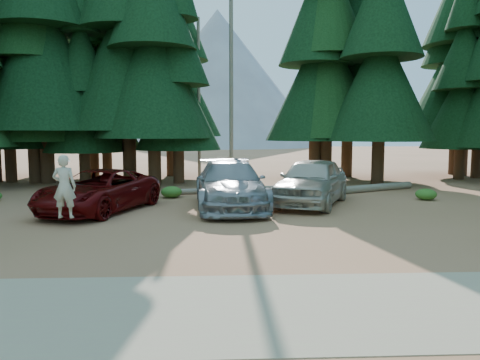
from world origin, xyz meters
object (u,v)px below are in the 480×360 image
Objects in this scene: red_pickup at (99,191)px; log_left at (212,191)px; silver_minivan_right at (312,181)px; log_mid at (261,189)px; silver_minivan_center at (230,185)px; frisbee_player at (64,186)px; log_right at (371,188)px.

log_left is at bearing 68.81° from red_pickup.
silver_minivan_right is 4.55m from log_mid.
silver_minivan_center reaches higher than log_left.
silver_minivan_right is 9.38m from frisbee_player.
frisbee_player is 0.35× the size of log_right.
log_right is (11.78, 5.23, -0.59)m from red_pickup.
silver_minivan_center is 1.68× the size of log_left.
log_left is 2.47m from log_mid.
red_pickup is 2.90× the size of frisbee_player.
log_mid is at bearing -125.98° from frisbee_player.
log_mid is (1.63, 4.88, -0.75)m from silver_minivan_center.
silver_minivan_right is at bearing 28.13° from red_pickup.
frisbee_player is at bearing -128.39° from silver_minivan_right.
silver_minivan_right reaches higher than log_mid.
red_pickup is 6.29m from log_left.
silver_minivan_center is (4.79, 0.57, 0.13)m from red_pickup.
silver_minivan_center is 6.20m from frisbee_player.
log_right is at bearing 30.07° from silver_minivan_center.
log_left is (-4.03, 3.49, -0.81)m from silver_minivan_right.
frisbee_player is at bearing -173.01° from log_right.
log_mid is (6.42, 5.45, -0.62)m from red_pickup.
silver_minivan_center is 3.26× the size of frisbee_player.
silver_minivan_right is 5.39m from log_left.
log_mid is at bearing 150.20° from log_right.
log_right is at bearing -143.32° from frisbee_player.
log_right is (7.00, 4.66, -0.73)m from silver_minivan_center.
silver_minivan_right is 2.90× the size of frisbee_player.
frisbee_player reaches higher than log_right.
frisbee_player is 8.98m from log_left.
silver_minivan_center is 1.73× the size of log_mid.
red_pickup is 8.44m from log_mid.
log_mid is 0.65× the size of log_right.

